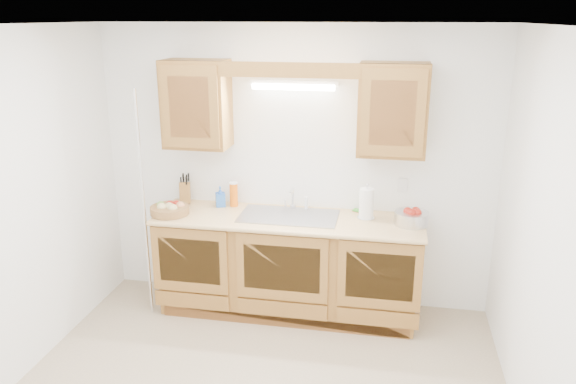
% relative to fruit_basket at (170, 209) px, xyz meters
% --- Properties ---
extents(room, '(3.52, 3.50, 2.50)m').
position_rel_fruit_basket_xyz_m(room, '(1.03, -1.08, 0.30)').
color(room, tan).
rests_on(room, ground).
extents(base_cabinets, '(2.20, 0.60, 0.86)m').
position_rel_fruit_basket_xyz_m(base_cabinets, '(1.03, 0.12, -0.51)').
color(base_cabinets, '#A87331').
rests_on(base_cabinets, ground).
extents(countertop, '(2.30, 0.63, 0.04)m').
position_rel_fruit_basket_xyz_m(countertop, '(1.03, 0.11, -0.07)').
color(countertop, '#E8BC7A').
rests_on(countertop, base_cabinets).
extents(upper_cabinet_left, '(0.55, 0.33, 0.75)m').
position_rel_fruit_basket_xyz_m(upper_cabinet_left, '(0.20, 0.26, 0.88)').
color(upper_cabinet_left, '#A87331').
rests_on(upper_cabinet_left, room).
extents(upper_cabinet_right, '(0.55, 0.33, 0.75)m').
position_rel_fruit_basket_xyz_m(upper_cabinet_right, '(1.86, 0.26, 0.88)').
color(upper_cabinet_right, '#A87331').
rests_on(upper_cabinet_right, room).
extents(valance, '(2.20, 0.05, 0.12)m').
position_rel_fruit_basket_xyz_m(valance, '(1.03, 0.11, 1.19)').
color(valance, '#A87331').
rests_on(valance, room).
extents(fluorescent_fixture, '(0.76, 0.08, 0.08)m').
position_rel_fruit_basket_xyz_m(fluorescent_fixture, '(1.03, 0.34, 1.05)').
color(fluorescent_fixture, white).
rests_on(fluorescent_fixture, room).
extents(sink, '(0.84, 0.46, 0.36)m').
position_rel_fruit_basket_xyz_m(sink, '(1.03, 0.13, -0.12)').
color(sink, '#9E9EA3').
rests_on(sink, countertop).
extents(wire_shelf_pole, '(0.03, 0.03, 2.00)m').
position_rel_fruit_basket_xyz_m(wire_shelf_pole, '(-0.17, -0.14, 0.05)').
color(wire_shelf_pole, silver).
rests_on(wire_shelf_pole, ground).
extents(outlet_plate, '(0.08, 0.01, 0.12)m').
position_rel_fruit_basket_xyz_m(outlet_plate, '(1.98, 0.41, 0.20)').
color(outlet_plate, white).
rests_on(outlet_plate, room).
extents(fruit_basket, '(0.41, 0.41, 0.10)m').
position_rel_fruit_basket_xyz_m(fruit_basket, '(0.00, 0.00, 0.00)').
color(fruit_basket, olive).
rests_on(fruit_basket, countertop).
extents(knife_block, '(0.14, 0.18, 0.28)m').
position_rel_fruit_basket_xyz_m(knife_block, '(0.02, 0.32, 0.06)').
color(knife_block, '#A87331').
rests_on(knife_block, countertop).
extents(orange_canister, '(0.08, 0.08, 0.22)m').
position_rel_fruit_basket_xyz_m(orange_canister, '(0.49, 0.31, 0.07)').
color(orange_canister, orange).
rests_on(orange_canister, countertop).
extents(soap_bottle, '(0.11, 0.11, 0.19)m').
position_rel_fruit_basket_xyz_m(soap_bottle, '(0.37, 0.28, 0.05)').
color(soap_bottle, blue).
rests_on(soap_bottle, countertop).
extents(sponge, '(0.11, 0.09, 0.02)m').
position_rel_fruit_basket_xyz_m(sponge, '(1.61, 0.36, -0.04)').
color(sponge, '#CC333F').
rests_on(sponge, countertop).
extents(paper_towel, '(0.15, 0.15, 0.31)m').
position_rel_fruit_basket_xyz_m(paper_towel, '(1.68, 0.20, 0.08)').
color(paper_towel, silver).
rests_on(paper_towel, countertop).
extents(apple_bowl, '(0.28, 0.28, 0.15)m').
position_rel_fruit_basket_xyz_m(apple_bowl, '(2.06, 0.13, 0.02)').
color(apple_bowl, silver).
rests_on(apple_bowl, countertop).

